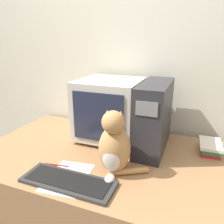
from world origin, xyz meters
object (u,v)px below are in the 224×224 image
(crt_monitor, at_px, (110,109))
(book_stack, at_px, (211,147))
(cat, at_px, (114,146))
(pen, at_px, (56,165))
(keyboard, at_px, (68,182))
(computer_tower, at_px, (154,117))

(crt_monitor, xyz_separation_m, book_stack, (0.70, 0.03, -0.19))
(cat, relative_size, book_stack, 1.77)
(cat, height_order, book_stack, cat)
(cat, relative_size, pen, 2.44)
(book_stack, relative_size, pen, 1.37)
(keyboard, height_order, pen, keyboard)
(keyboard, bearing_deg, pen, 142.98)
(crt_monitor, height_order, book_stack, crt_monitor)
(computer_tower, bearing_deg, crt_monitor, 172.65)
(crt_monitor, distance_m, pen, 0.55)
(crt_monitor, xyz_separation_m, pen, (-0.15, -0.48, -0.22))
(keyboard, xyz_separation_m, book_stack, (0.70, 0.62, 0.03))
(crt_monitor, height_order, computer_tower, computer_tower)
(pen, bearing_deg, book_stack, 30.65)
(computer_tower, distance_m, book_stack, 0.42)
(computer_tower, relative_size, keyboard, 0.97)
(computer_tower, relative_size, pen, 3.17)
(keyboard, distance_m, pen, 0.19)
(cat, xyz_separation_m, pen, (-0.34, -0.07, -0.15))
(computer_tower, bearing_deg, keyboard, -120.50)
(computer_tower, height_order, pen, computer_tower)
(keyboard, bearing_deg, crt_monitor, 90.44)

